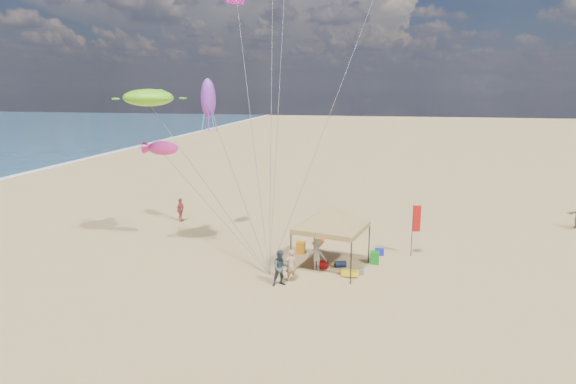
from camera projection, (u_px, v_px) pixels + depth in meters
name	position (u px, v px, depth m)	size (l,w,h in m)	color
ground	(276.00, 279.00, 25.33)	(280.00, 280.00, 0.00)	tan
canopy_tent	(332.00, 208.00, 26.16)	(6.52, 6.52, 4.13)	black
feather_flag	(416.00, 222.00, 28.37)	(0.47, 0.14, 3.13)	black
cooler_red	(323.00, 265.00, 26.86)	(0.54, 0.38, 0.38)	#B90E12
cooler_blue	(379.00, 252.00, 28.93)	(0.54, 0.38, 0.38)	#151FAE
bag_navy	(340.00, 264.00, 26.99)	(0.36, 0.36, 0.60)	#0C1435
bag_orange	(320.00, 242.00, 30.88)	(0.36, 0.36, 0.60)	#F72D0D
chair_green	(375.00, 258.00, 27.51)	(0.50, 0.50, 0.70)	#16791B
chair_yellow	(301.00, 248.00, 29.19)	(0.50, 0.50, 0.70)	orange
crate_grey	(360.00, 272.00, 25.95)	(0.34, 0.30, 0.28)	slate
beach_cart	(350.00, 273.00, 25.66)	(0.90, 0.50, 0.24)	yellow
person_near_a	(291.00, 265.00, 24.98)	(0.61, 0.40, 1.67)	tan
person_near_b	(281.00, 268.00, 24.36)	(0.90, 0.70, 1.86)	#344048
person_near_c	(317.00, 255.00, 26.46)	(1.13, 0.65, 1.75)	beige
person_far_a	(181.00, 210.00, 36.00)	(1.03, 0.43, 1.76)	#B04344
turtle_kite	(148.00, 98.00, 27.53)	(2.90, 2.32, 0.97)	#6DE01B
fish_kite	(163.00, 148.00, 28.97)	(1.90, 0.95, 0.85)	#FF2FA4
squid_kite	(208.00, 98.00, 31.06)	(0.96, 0.96, 2.48)	purple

